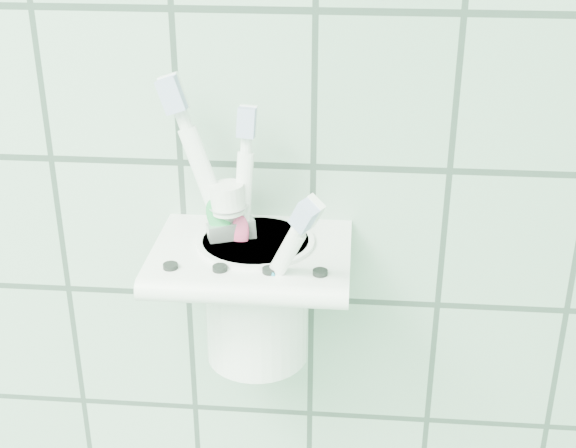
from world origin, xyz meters
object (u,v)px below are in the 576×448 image
at_px(holder_bracket, 252,258).
at_px(toothbrush_orange, 233,232).
at_px(toothpaste_tube, 241,255).
at_px(cup, 257,294).
at_px(toothbrush_blue, 230,239).
at_px(toothbrush_pink, 267,218).

bearing_deg(holder_bracket, toothbrush_orange, 151.59).
xyz_separation_m(holder_bracket, toothpaste_tube, (-0.01, 0.01, -0.00)).
bearing_deg(toothpaste_tube, cup, -28.32).
distance_m(toothbrush_blue, toothbrush_orange, 0.01).
distance_m(holder_bracket, toothpaste_tube, 0.01).
relative_size(toothbrush_pink, toothpaste_tube, 1.62).
relative_size(cup, toothbrush_orange, 0.56).
xyz_separation_m(cup, toothbrush_orange, (-0.02, 0.00, 0.05)).
distance_m(toothbrush_blue, toothpaste_tube, 0.02).
height_order(toothbrush_blue, toothpaste_tube, toothbrush_blue).
distance_m(toothbrush_pink, toothpaste_tube, 0.04).
bearing_deg(toothpaste_tube, holder_bracket, -54.89).
bearing_deg(toothbrush_orange, toothbrush_pink, 15.49).
distance_m(cup, toothpaste_tube, 0.03).
height_order(cup, toothbrush_blue, toothbrush_blue).
height_order(cup, toothbrush_pink, toothbrush_pink).
height_order(toothbrush_blue, toothbrush_orange, same).
xyz_separation_m(holder_bracket, toothbrush_blue, (-0.01, -0.00, 0.02)).
xyz_separation_m(toothbrush_blue, toothpaste_tube, (0.01, 0.01, -0.02)).
distance_m(holder_bracket, toothbrush_orange, 0.02).
relative_size(cup, toothpaste_tube, 0.74).
xyz_separation_m(holder_bracket, toothbrush_orange, (-0.01, 0.01, 0.02)).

